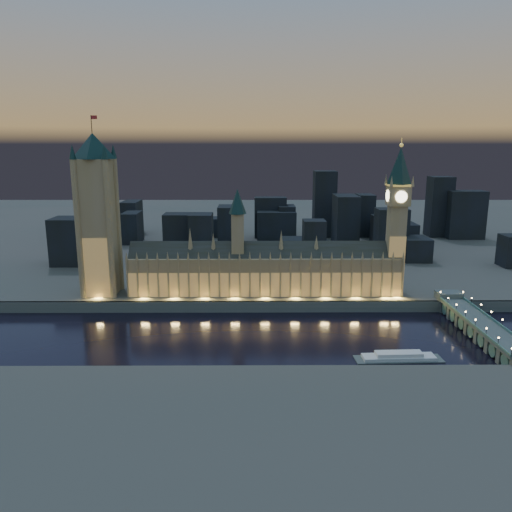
{
  "coord_description": "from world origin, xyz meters",
  "views": [
    {
      "loc": [
        2.83,
        -298.39,
        117.45
      ],
      "look_at": [
        5.0,
        55.0,
        38.0
      ],
      "focal_mm": 35.0,
      "sensor_mm": 36.0,
      "label": 1
    }
  ],
  "objects_px": {
    "victoria_tower": "(97,208)",
    "river_boat": "(399,357)",
    "westminster_bridge": "(478,326)",
    "palace_of_westminster": "(264,269)",
    "elizabeth_tower": "(397,209)"
  },
  "relations": [
    {
      "from": "palace_of_westminster",
      "to": "elizabeth_tower",
      "type": "distance_m",
      "value": 107.27
    },
    {
      "from": "victoria_tower",
      "to": "palace_of_westminster",
      "type": "bearing_deg",
      "value": -0.09
    },
    {
      "from": "westminster_bridge",
      "to": "victoria_tower",
      "type": "bearing_deg",
      "value": 165.56
    },
    {
      "from": "river_boat",
      "to": "victoria_tower",
      "type": "bearing_deg",
      "value": 152.21
    },
    {
      "from": "victoria_tower",
      "to": "river_boat",
      "type": "xyz_separation_m",
      "value": [
        193.98,
        -102.23,
        -70.71
      ]
    },
    {
      "from": "elizabeth_tower",
      "to": "westminster_bridge",
      "type": "xyz_separation_m",
      "value": [
        35.98,
        -65.38,
        -65.52
      ]
    },
    {
      "from": "victoria_tower",
      "to": "river_boat",
      "type": "bearing_deg",
      "value": -27.79
    },
    {
      "from": "palace_of_westminster",
      "to": "elizabeth_tower",
      "type": "relative_size",
      "value": 1.78
    },
    {
      "from": "victoria_tower",
      "to": "river_boat",
      "type": "relative_size",
      "value": 2.63
    },
    {
      "from": "palace_of_westminster",
      "to": "westminster_bridge",
      "type": "relative_size",
      "value": 1.79
    },
    {
      "from": "river_boat",
      "to": "westminster_bridge",
      "type": "bearing_deg",
      "value": 31.55
    },
    {
      "from": "victoria_tower",
      "to": "westminster_bridge",
      "type": "height_order",
      "value": "victoria_tower"
    },
    {
      "from": "palace_of_westminster",
      "to": "westminster_bridge",
      "type": "xyz_separation_m",
      "value": [
        133.28,
        -65.2,
        -20.38
      ]
    },
    {
      "from": "victoria_tower",
      "to": "river_boat",
      "type": "height_order",
      "value": "victoria_tower"
    },
    {
      "from": "westminster_bridge",
      "to": "river_boat",
      "type": "relative_size",
      "value": 2.3
    }
  ]
}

